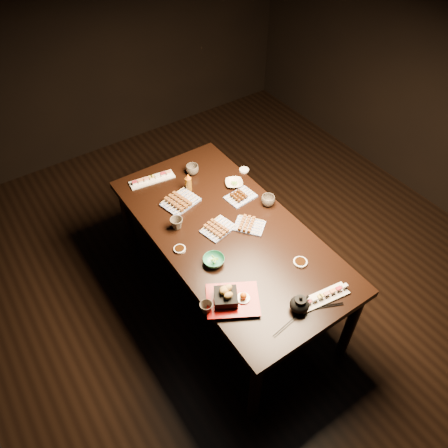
% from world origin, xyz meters
% --- Properties ---
extents(ground, '(5.00, 5.00, 0.00)m').
position_xyz_m(ground, '(0.00, 0.00, 0.00)').
color(ground, black).
rests_on(ground, ground).
extents(dining_table, '(1.12, 1.90, 0.75)m').
position_xyz_m(dining_table, '(-0.23, 0.10, 0.38)').
color(dining_table, black).
rests_on(dining_table, ground).
extents(sushi_platter_near, '(0.33, 0.13, 0.04)m').
position_xyz_m(sushi_platter_near, '(-0.09, -0.64, 0.77)').
color(sushi_platter_near, white).
rests_on(sushi_platter_near, dining_table).
extents(sushi_platter_far, '(0.35, 0.14, 0.04)m').
position_xyz_m(sushi_platter_far, '(-0.41, 0.85, 0.77)').
color(sushi_platter_far, white).
rests_on(sushi_platter_far, dining_table).
extents(yakitori_plate_center, '(0.24, 0.19, 0.05)m').
position_xyz_m(yakitori_plate_center, '(-0.28, 0.15, 0.78)').
color(yakitori_plate_center, '#828EB6').
rests_on(yakitori_plate_center, dining_table).
extents(yakitori_plate_right, '(0.23, 0.24, 0.05)m').
position_xyz_m(yakitori_plate_right, '(-0.10, 0.05, 0.77)').
color(yakitori_plate_right, '#828EB6').
rests_on(yakitori_plate_right, dining_table).
extents(yakitori_plate_left, '(0.28, 0.23, 0.06)m').
position_xyz_m(yakitori_plate_left, '(-0.36, 0.51, 0.78)').
color(yakitori_plate_left, '#828EB6').
rests_on(yakitori_plate_left, dining_table).
extents(tsukune_plate, '(0.22, 0.17, 0.05)m').
position_xyz_m(tsukune_plate, '(0.02, 0.32, 0.78)').
color(tsukune_plate, '#828EB6').
rests_on(tsukune_plate, dining_table).
extents(edamame_bowl_green, '(0.18, 0.18, 0.04)m').
position_xyz_m(edamame_bowl_green, '(-0.46, -0.07, 0.77)').
color(edamame_bowl_green, '#2A805F').
rests_on(edamame_bowl_green, dining_table).
extents(edamame_bowl_cream, '(0.17, 0.17, 0.03)m').
position_xyz_m(edamame_bowl_cream, '(0.06, 0.46, 0.77)').
color(edamame_bowl_cream, beige).
rests_on(edamame_bowl_cream, dining_table).
extents(tempura_tray, '(0.38, 0.36, 0.11)m').
position_xyz_m(tempura_tray, '(-0.53, -0.37, 0.80)').
color(tempura_tray, black).
rests_on(tempura_tray, dining_table).
extents(teacup_near_left, '(0.10, 0.10, 0.07)m').
position_xyz_m(teacup_near_left, '(-0.69, -0.34, 0.78)').
color(teacup_near_left, '#4A4238').
rests_on(teacup_near_left, dining_table).
extents(teacup_mid_right, '(0.12, 0.12, 0.08)m').
position_xyz_m(teacup_mid_right, '(0.14, 0.15, 0.79)').
color(teacup_mid_right, '#4A4238').
rests_on(teacup_mid_right, dining_table).
extents(teacup_far_left, '(0.12, 0.12, 0.08)m').
position_xyz_m(teacup_far_left, '(-0.50, 0.32, 0.79)').
color(teacup_far_left, '#4A4238').
rests_on(teacup_far_left, dining_table).
extents(teacup_far_right, '(0.11, 0.11, 0.08)m').
position_xyz_m(teacup_far_right, '(-0.12, 0.75, 0.79)').
color(teacup_far_right, '#4A4238').
rests_on(teacup_far_right, dining_table).
extents(teapot, '(0.15, 0.15, 0.11)m').
position_xyz_m(teapot, '(-0.25, -0.62, 0.81)').
color(teapot, black).
rests_on(teapot, dining_table).
extents(condiment_bottle, '(0.06, 0.06, 0.14)m').
position_xyz_m(condiment_bottle, '(-0.24, 0.60, 0.82)').
color(condiment_bottle, brown).
rests_on(condiment_bottle, dining_table).
extents(sauce_dish_west, '(0.10, 0.10, 0.01)m').
position_xyz_m(sauce_dish_west, '(-0.58, 0.14, 0.76)').
color(sauce_dish_west, white).
rests_on(sauce_dish_west, dining_table).
extents(sauce_dish_east, '(0.08, 0.08, 0.01)m').
position_xyz_m(sauce_dish_east, '(0.23, 0.55, 0.76)').
color(sauce_dish_east, white).
rests_on(sauce_dish_east, dining_table).
extents(sauce_dish_se, '(0.10, 0.10, 0.02)m').
position_xyz_m(sauce_dish_se, '(-0.02, -0.37, 0.76)').
color(sauce_dish_se, white).
rests_on(sauce_dish_se, dining_table).
extents(sauce_dish_nw, '(0.08, 0.08, 0.01)m').
position_xyz_m(sauce_dish_nw, '(-0.52, 0.86, 0.76)').
color(sauce_dish_nw, white).
rests_on(sauce_dish_nw, dining_table).
extents(chopsticks_near, '(0.21, 0.05, 0.01)m').
position_xyz_m(chopsticks_near, '(-0.38, -0.66, 0.75)').
color(chopsticks_near, black).
rests_on(chopsticks_near, dining_table).
extents(chopsticks_se, '(0.20, 0.10, 0.01)m').
position_xyz_m(chopsticks_se, '(-0.12, -0.70, 0.75)').
color(chopsticks_se, black).
rests_on(chopsticks_se, dining_table).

